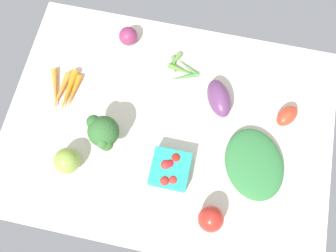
{
  "coord_description": "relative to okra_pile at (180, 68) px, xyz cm",
  "views": [
    {
      "loc": [
        -7.21,
        33.97,
        110.1
      ],
      "look_at": [
        0.0,
        0.0,
        4.0
      ],
      "focal_mm": 38.04,
      "sensor_mm": 36.0,
      "label": 1
    }
  ],
  "objects": [
    {
      "name": "berry_basket",
      "position": [
        -3.87,
        34.75,
        2.07
      ],
      "size": [
        11.3,
        11.3,
        6.22
      ],
      "color": "teal",
      "rests_on": "tablecloth"
    },
    {
      "name": "leafy_greens_clump",
      "position": [
        -28.44,
        27.62,
        1.37
      ],
      "size": [
        24.61,
        27.33,
        4.45
      ],
      "primitive_type": "ellipsoid",
      "rotation": [
        0.0,
        0.0,
        1.95
      ],
      "color": "#31773C",
      "rests_on": "tablecloth"
    },
    {
      "name": "carrot_bunch",
      "position": [
        35.47,
        16.21,
        0.31
      ],
      "size": [
        11.06,
        15.63,
        2.6
      ],
      "color": "orange",
      "rests_on": "tablecloth"
    },
    {
      "name": "bell_pepper_red",
      "position": [
        -18.12,
        46.51,
        3.38
      ],
      "size": [
        10.28,
        10.28,
        8.48
      ],
      "primitive_type": "ellipsoid",
      "rotation": [
        0.0,
        0.0,
        2.17
      ],
      "color": "red",
      "rests_on": "tablecloth"
    },
    {
      "name": "red_onion_near_basket",
      "position": [
        19.44,
        -7.07,
        2.28
      ],
      "size": [
        6.28,
        6.28,
        6.28
      ],
      "primitive_type": "sphere",
      "color": "#832C54",
      "rests_on": "tablecloth"
    },
    {
      "name": "roma_tomato",
      "position": [
        -36.47,
        10.18,
        1.63
      ],
      "size": [
        8.71,
        9.43,
        4.98
      ],
      "primitive_type": "ellipsoid",
      "rotation": [
        0.0,
        0.0,
        4.1
      ],
      "color": "red",
      "rests_on": "tablecloth"
    },
    {
      "name": "heirloom_tomato_green",
      "position": [
        26.82,
        38.75,
        3.09
      ],
      "size": [
        7.89,
        7.89,
        7.89
      ],
      "primitive_type": "sphere",
      "color": "#87A541",
      "rests_on": "tablecloth"
    },
    {
      "name": "okra_pile",
      "position": [
        0.0,
        0.0,
        0.0
      ],
      "size": [
        10.88,
        11.14,
        1.95
      ],
      "color": "#517E41",
      "rests_on": "tablecloth"
    },
    {
      "name": "eggplant",
      "position": [
        -14.39,
        9.16,
        2.6
      ],
      "size": [
        11.88,
        14.66,
        6.92
      ],
      "primitive_type": "ellipsoid",
      "rotation": [
        0.0,
        0.0,
        5.17
      ],
      "color": "#633664",
      "rests_on": "tablecloth"
    },
    {
      "name": "broccoli_head",
      "position": [
        17.84,
        28.78,
        6.96
      ],
      "size": [
        10.11,
        10.2,
        12.75
      ],
      "color": "#93BD7C",
      "rests_on": "tablecloth"
    },
    {
      "name": "tablecloth",
      "position": [
        -0.35,
        21.16,
        -1.86
      ],
      "size": [
        104.0,
        76.0,
        2.0
      ],
      "primitive_type": "cube",
      "color": "beige",
      "rests_on": "ground"
    }
  ]
}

